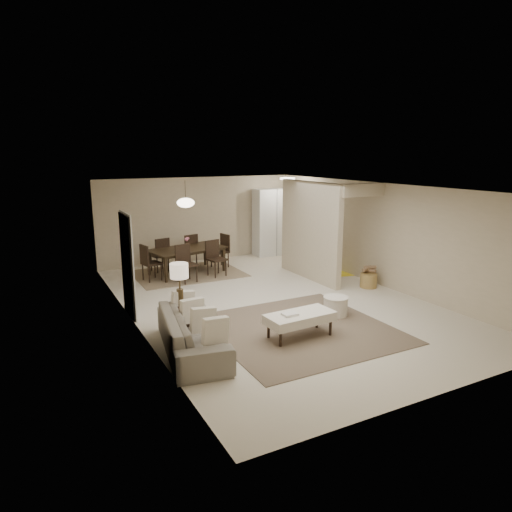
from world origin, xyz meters
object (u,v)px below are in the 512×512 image
side_table (181,321)px  wicker_basket (368,280)px  round_pouf (336,306)px  sofa (192,333)px  pantry_cabinet (272,222)px  ottoman_bench (300,318)px  dining_table (188,261)px

side_table → wicker_basket: (5.00, 0.79, -0.12)m
round_pouf → side_table: bearing=172.1°
sofa → round_pouf: bearing=-75.1°
pantry_cabinet → wicker_basket: size_ratio=5.21×
pantry_cabinet → ottoman_bench: 6.80m
sofa → wicker_basket: (5.05, 1.51, -0.15)m
pantry_cabinet → side_table: pantry_cabinet is taller
sofa → ottoman_bench: bearing=-89.5°
sofa → side_table: 0.73m
pantry_cabinet → dining_table: size_ratio=1.06×
pantry_cabinet → ottoman_bench: pantry_cabinet is taller
wicker_basket → round_pouf: bearing=-147.6°
round_pouf → ottoman_bench: bearing=-154.3°
ottoman_bench → round_pouf: (1.24, 0.60, -0.16)m
ottoman_bench → dining_table: bearing=90.3°
pantry_cabinet → side_table: size_ratio=3.66×
sofa → wicker_basket: sofa is taller
ottoman_bench → side_table: bearing=147.9°
pantry_cabinet → wicker_basket: pantry_cabinet is taller
round_pouf → wicker_basket: (1.92, 1.22, -0.02)m
ottoman_bench → round_pouf: size_ratio=2.55×
sofa → dining_table: (1.59, 4.77, 0.02)m
pantry_cabinet → sofa: bearing=-129.6°
round_pouf → dining_table: 4.73m
sofa → round_pouf: size_ratio=4.50×
side_table → round_pouf: 3.11m
sofa → wicker_basket: bearing=-63.8°
wicker_basket → side_table: bearing=-171.0°
pantry_cabinet → wicker_basket: bearing=-86.7°
round_pouf → dining_table: bearing=109.0°
ottoman_bench → dining_table: size_ratio=0.64×
sofa → ottoman_bench: size_ratio=1.76×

